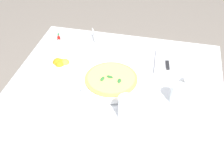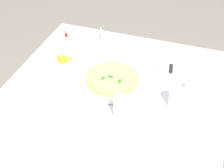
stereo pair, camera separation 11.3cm
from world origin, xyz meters
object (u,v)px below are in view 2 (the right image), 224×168
at_px(coffee_cup_near_left, 192,89).
at_px(water_glass_far_right, 121,109).
at_px(pizza_plate, 112,80).
at_px(coffee_cup_near_right, 46,137).
at_px(hot_sauce_bottle, 66,38).
at_px(citrus_bowl, 65,62).
at_px(napkin_folded, 171,66).
at_px(pizza, 112,78).
at_px(menu_card, 101,35).
at_px(water_glass_right_edge, 175,99).
at_px(pepper_shaker, 66,41).
at_px(salt_shaker, 67,36).
at_px(dinner_knife, 171,63).

bearing_deg(coffee_cup_near_left, water_glass_far_right, 133.23).
bearing_deg(coffee_cup_near_left, pizza_plate, 96.51).
relative_size(coffee_cup_near_right, hot_sauce_bottle, 1.57).
xyz_separation_m(coffee_cup_near_left, citrus_bowl, (-0.00, 0.70, 0.00)).
bearing_deg(napkin_folded, pizza, 126.49).
height_order(pizza_plate, menu_card, menu_card).
relative_size(coffee_cup_near_left, water_glass_right_edge, 1.23).
bearing_deg(water_glass_far_right, citrus_bowl, 56.54).
height_order(coffee_cup_near_right, pepper_shaker, coffee_cup_near_right).
bearing_deg(citrus_bowl, menu_card, -16.33).
relative_size(napkin_folded, hot_sauce_bottle, 2.74).
distance_m(pizza_plate, hot_sauce_bottle, 0.47).
distance_m(coffee_cup_near_right, salt_shaker, 0.80).
bearing_deg(napkin_folded, water_glass_far_right, 157.79).
distance_m(dinner_knife, salt_shaker, 0.67).
distance_m(coffee_cup_near_left, pepper_shaker, 0.81).
xyz_separation_m(water_glass_far_right, dinner_knife, (0.45, -0.15, -0.03)).
bearing_deg(coffee_cup_near_left, water_glass_right_edge, 150.91).
height_order(pizza_plate, coffee_cup_near_right, coffee_cup_near_right).
height_order(citrus_bowl, menu_card, citrus_bowl).
relative_size(dinner_knife, citrus_bowl, 1.31).
distance_m(napkin_folded, hot_sauce_bottle, 0.66).
xyz_separation_m(water_glass_far_right, salt_shaker, (0.53, 0.52, -0.03)).
bearing_deg(napkin_folded, pizza_plate, 126.47).
bearing_deg(citrus_bowl, salt_shaker, 22.48).
xyz_separation_m(pizza, menu_card, (0.38, 0.20, 0.01)).
bearing_deg(pizza_plate, menu_card, 27.56).
height_order(coffee_cup_near_left, dinner_knife, coffee_cup_near_left).
distance_m(citrus_bowl, pepper_shaker, 0.22).
xyz_separation_m(coffee_cup_near_left, hot_sauce_bottle, (0.23, 0.79, 0.01)).
distance_m(water_glass_far_right, dinner_knife, 0.48).
height_order(hot_sauce_bottle, salt_shaker, hot_sauce_bottle).
bearing_deg(water_glass_right_edge, menu_card, 49.92).
bearing_deg(coffee_cup_near_left, pepper_shaker, 75.83).
relative_size(pizza, dinner_knife, 1.40).
bearing_deg(pepper_shaker, water_glass_right_edge, -113.96).
bearing_deg(coffee_cup_near_right, pizza, -16.99).
bearing_deg(hot_sauce_bottle, pizza, -125.07).
height_order(pizza, salt_shaker, salt_shaker).
distance_m(water_glass_far_right, citrus_bowl, 0.49).
xyz_separation_m(citrus_bowl, salt_shaker, (0.25, 0.11, -0.00)).
bearing_deg(water_glass_right_edge, napkin_folded, 12.62).
bearing_deg(water_glass_far_right, water_glass_right_edge, -55.77).
height_order(napkin_folded, menu_card, menu_card).
relative_size(coffee_cup_near_right, pepper_shaker, 2.31).
height_order(dinner_knife, pepper_shaker, pepper_shaker).
bearing_deg(water_glass_right_edge, pizza_plate, 77.64).
bearing_deg(hot_sauce_bottle, dinner_knife, -93.74).
xyz_separation_m(pizza_plate, coffee_cup_near_right, (-0.46, 0.14, 0.02)).
xyz_separation_m(pizza_plate, pepper_shaker, (0.24, 0.38, 0.01)).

